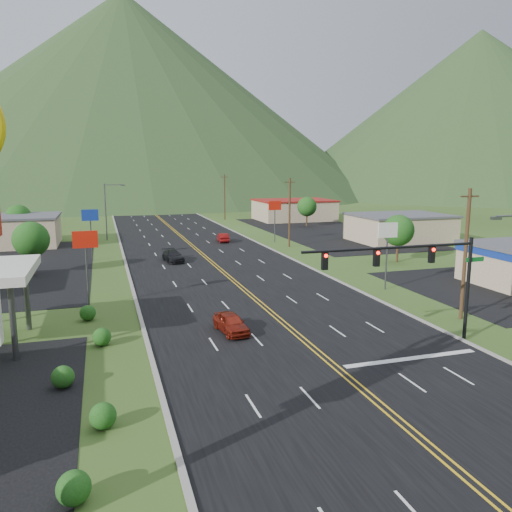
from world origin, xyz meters
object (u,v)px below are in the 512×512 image
object	(u,v)px
streetlight_west	(108,208)
car_dark_mid	(173,256)
car_red_near	(231,323)
traffic_signal	(417,266)
car_red_far	(223,238)

from	to	relation	value
streetlight_west	car_dark_mid	distance (m)	23.47
car_red_near	traffic_signal	bearing A→B (deg)	-35.77
car_dark_mid	traffic_signal	bearing A→B (deg)	-79.55
streetlight_west	traffic_signal	bearing A→B (deg)	-72.03
car_red_near	car_dark_mid	xyz separation A→B (m)	(-0.18, 28.14, -0.01)
traffic_signal	car_dark_mid	world-z (taller)	traffic_signal
car_red_near	car_dark_mid	distance (m)	28.15
car_red_near	car_red_far	xyz separation A→B (m)	(9.59, 42.45, -0.01)
streetlight_west	car_red_near	distance (m)	50.76
streetlight_west	car_red_far	bearing A→B (deg)	-24.02
car_red_near	car_red_far	distance (m)	43.52
streetlight_west	car_red_near	world-z (taller)	streetlight_west
traffic_signal	car_red_far	bearing A→B (deg)	91.40
streetlight_west	car_dark_mid	xyz separation A→B (m)	(7.21, -21.88, -4.50)
traffic_signal	car_dark_mid	xyz separation A→B (m)	(-10.95, 34.13, -4.65)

